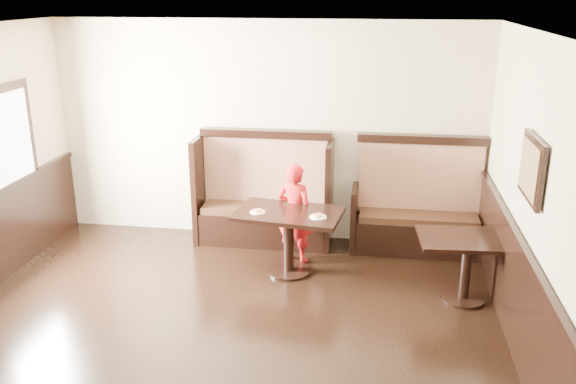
% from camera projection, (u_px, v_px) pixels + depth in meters
% --- Properties ---
extents(room_shell, '(7.00, 7.00, 7.00)m').
position_uv_depth(room_shell, '(161.00, 304.00, 5.02)').
color(room_shell, '#C5B58F').
rests_on(room_shell, ground).
extents(booth_main, '(1.75, 0.72, 1.45)m').
position_uv_depth(booth_main, '(264.00, 202.00, 7.85)').
color(booth_main, black).
rests_on(booth_main, ground).
extents(booth_neighbor, '(1.65, 0.72, 1.45)m').
position_uv_depth(booth_neighbor, '(418.00, 213.00, 7.59)').
color(booth_neighbor, black).
rests_on(booth_neighbor, ground).
extents(table_main, '(1.26, 0.88, 0.75)m').
position_uv_depth(table_main, '(289.00, 226.00, 6.93)').
color(table_main, black).
rests_on(table_main, ground).
extents(table_neighbor, '(1.06, 0.74, 0.71)m').
position_uv_depth(table_neighbor, '(467.00, 253.00, 6.33)').
color(table_neighbor, black).
rests_on(table_neighbor, ground).
extents(child, '(0.51, 0.41, 1.22)m').
position_uv_depth(child, '(295.00, 213.00, 7.22)').
color(child, '#B21314').
rests_on(child, ground).
extents(pizza_plate_left, '(0.18, 0.18, 0.03)m').
position_uv_depth(pizza_plate_left, '(258.00, 211.00, 6.85)').
color(pizza_plate_left, white).
rests_on(pizza_plate_left, table_main).
extents(pizza_plate_right, '(0.19, 0.19, 0.04)m').
position_uv_depth(pizza_plate_right, '(318.00, 216.00, 6.70)').
color(pizza_plate_right, white).
rests_on(pizza_plate_right, table_main).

